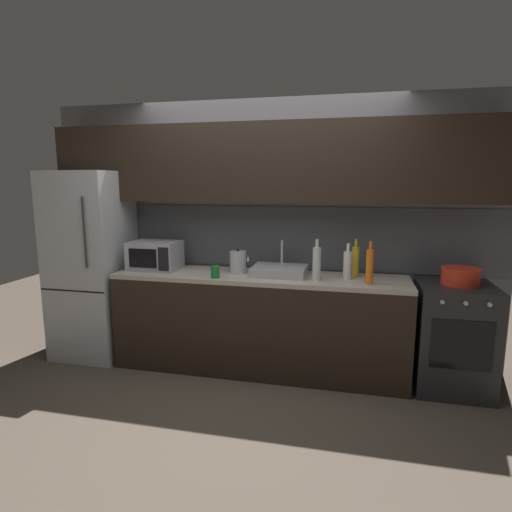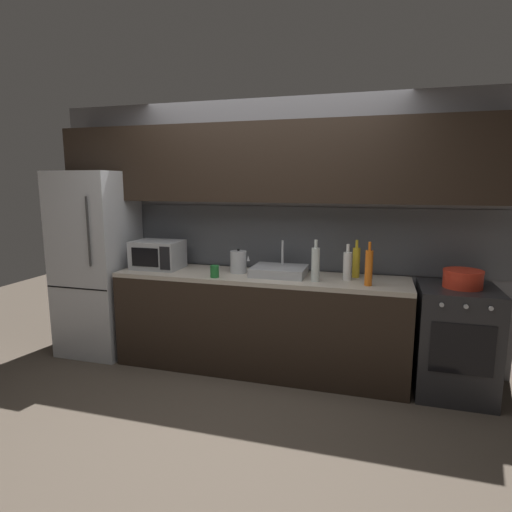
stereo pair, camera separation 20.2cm
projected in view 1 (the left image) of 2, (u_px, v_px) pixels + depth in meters
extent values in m
plane|color=#4C4238|center=(232.00, 419.00, 3.13)|extent=(10.00, 10.00, 0.00)
cube|color=slate|center=(268.00, 231.00, 4.17)|extent=(4.39, 0.10, 2.50)
cube|color=#4C4F54|center=(267.00, 237.00, 4.12)|extent=(4.39, 0.01, 0.60)
cube|color=black|center=(263.00, 163.00, 3.84)|extent=(4.04, 0.34, 0.70)
cube|color=black|center=(259.00, 324.00, 3.92)|extent=(2.65, 0.60, 0.86)
cube|color=#B2A899|center=(259.00, 277.00, 3.84)|extent=(2.65, 0.60, 0.04)
cube|color=#B7BABF|center=(92.00, 265.00, 4.22)|extent=(0.68, 0.66, 1.83)
cube|color=black|center=(72.00, 291.00, 3.93)|extent=(0.67, 0.00, 0.01)
cylinder|color=#333333|center=(84.00, 233.00, 3.78)|extent=(0.02, 0.02, 0.64)
cube|color=#232326|center=(453.00, 337.00, 3.55)|extent=(0.60, 0.60, 0.90)
cube|color=black|center=(462.00, 345.00, 3.25)|extent=(0.45, 0.01, 0.40)
cylinder|color=#B2B2B7|center=(442.00, 302.00, 3.22)|extent=(0.03, 0.02, 0.03)
cylinder|color=#B2B2B7|center=(466.00, 303.00, 3.18)|extent=(0.03, 0.02, 0.03)
cylinder|color=#B2B2B7|center=(490.00, 305.00, 3.15)|extent=(0.03, 0.02, 0.03)
cube|color=#A8AAAF|center=(155.00, 255.00, 4.07)|extent=(0.46, 0.34, 0.27)
cube|color=black|center=(143.00, 258.00, 3.91)|extent=(0.28, 0.01, 0.18)
cube|color=black|center=(163.00, 259.00, 3.86)|extent=(0.10, 0.01, 0.22)
cube|color=#ADAFB5|center=(279.00, 271.00, 3.82)|extent=(0.48, 0.38, 0.08)
cylinder|color=silver|center=(282.00, 252.00, 3.92)|extent=(0.02, 0.02, 0.22)
cylinder|color=#B7BABF|center=(238.00, 262.00, 3.90)|extent=(0.15, 0.15, 0.20)
sphere|color=black|center=(238.00, 250.00, 3.88)|extent=(0.02, 0.02, 0.02)
cone|color=#B7BABF|center=(248.00, 258.00, 3.87)|extent=(0.03, 0.03, 0.05)
cylinder|color=orange|center=(370.00, 267.00, 3.47)|extent=(0.06, 0.06, 0.29)
cylinder|color=orange|center=(371.00, 245.00, 3.44)|extent=(0.02, 0.02, 0.07)
cylinder|color=gold|center=(355.00, 262.00, 3.77)|extent=(0.07, 0.07, 0.26)
cylinder|color=gold|center=(356.00, 243.00, 3.74)|extent=(0.02, 0.02, 0.07)
cylinder|color=silver|center=(317.00, 264.00, 3.59)|extent=(0.07, 0.07, 0.29)
cylinder|color=silver|center=(317.00, 243.00, 3.56)|extent=(0.03, 0.03, 0.07)
cylinder|color=silver|center=(347.00, 265.00, 3.66)|extent=(0.07, 0.07, 0.24)
cylinder|color=silver|center=(348.00, 247.00, 3.63)|extent=(0.03, 0.03, 0.07)
cylinder|color=#1E6B2D|center=(215.00, 272.00, 3.71)|extent=(0.08, 0.08, 0.11)
cylinder|color=red|center=(460.00, 278.00, 3.46)|extent=(0.30, 0.30, 0.12)
cylinder|color=red|center=(461.00, 269.00, 3.44)|extent=(0.30, 0.30, 0.02)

